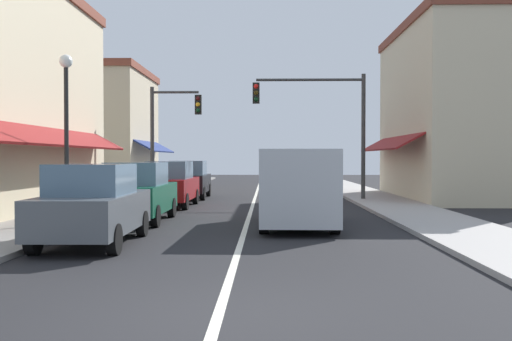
% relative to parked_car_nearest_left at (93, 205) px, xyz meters
% --- Properties ---
extents(ground_plane, '(80.00, 80.00, 0.00)m').
position_rel_parked_car_nearest_left_xyz_m(ground_plane, '(3.21, 12.35, -0.88)').
color(ground_plane, black).
extents(sidewalk_left, '(2.60, 56.00, 0.12)m').
position_rel_parked_car_nearest_left_xyz_m(sidewalk_left, '(-2.29, 12.35, -0.82)').
color(sidewalk_left, gray).
rests_on(sidewalk_left, ground).
extents(sidewalk_right, '(2.60, 56.00, 0.12)m').
position_rel_parked_car_nearest_left_xyz_m(sidewalk_right, '(8.71, 12.35, -0.82)').
color(sidewalk_right, '#A39E99').
rests_on(sidewalk_right, ground).
extents(lane_center_stripe, '(0.14, 52.00, 0.01)m').
position_rel_parked_car_nearest_left_xyz_m(lane_center_stripe, '(3.21, 12.35, -0.88)').
color(lane_center_stripe, silver).
rests_on(lane_center_stripe, ground).
extents(storefront_right_block, '(6.43, 10.20, 8.06)m').
position_rel_parked_car_nearest_left_xyz_m(storefront_right_block, '(12.57, 14.35, 3.15)').
color(storefront_right_block, beige).
rests_on(storefront_right_block, ground).
extents(storefront_far_left, '(5.47, 8.20, 7.26)m').
position_rel_parked_car_nearest_left_xyz_m(storefront_far_left, '(-5.66, 22.35, 2.76)').
color(storefront_far_left, '#BCAD8E').
rests_on(storefront_far_left, ground).
extents(parked_car_nearest_left, '(1.83, 4.13, 1.77)m').
position_rel_parked_car_nearest_left_xyz_m(parked_car_nearest_left, '(0.00, 0.00, 0.00)').
color(parked_car_nearest_left, '#4C5156').
rests_on(parked_car_nearest_left, ground).
extents(parked_car_second_left, '(1.79, 4.10, 1.77)m').
position_rel_parked_car_nearest_left_xyz_m(parked_car_second_left, '(-0.05, 4.50, 0.00)').
color(parked_car_second_left, '#0F4C33').
rests_on(parked_car_second_left, ground).
extents(parked_car_third_left, '(1.83, 4.12, 1.77)m').
position_rel_parked_car_nearest_left_xyz_m(parked_car_third_left, '(0.03, 9.78, 0.00)').
color(parked_car_third_left, maroon).
rests_on(parked_car_third_left, ground).
extents(parked_car_far_left, '(1.81, 4.11, 1.77)m').
position_rel_parked_car_nearest_left_xyz_m(parked_car_far_left, '(0.10, 14.52, 0.00)').
color(parked_car_far_left, black).
rests_on(parked_car_far_left, ground).
extents(van_in_lane, '(2.08, 5.22, 2.12)m').
position_rel_parked_car_nearest_left_xyz_m(van_in_lane, '(4.64, 3.48, 0.27)').
color(van_in_lane, '#B2B7BC').
rests_on(van_in_lane, ground).
extents(traffic_signal_mast_arm, '(4.94, 0.50, 5.58)m').
position_rel_parked_car_nearest_left_xyz_m(traffic_signal_mast_arm, '(6.30, 12.78, 2.93)').
color(traffic_signal_mast_arm, '#333333').
rests_on(traffic_signal_mast_arm, ground).
extents(traffic_signal_left_corner, '(2.42, 0.50, 5.22)m').
position_rel_parked_car_nearest_left_xyz_m(traffic_signal_left_corner, '(-0.80, 14.28, 2.53)').
color(traffic_signal_left_corner, '#333333').
rests_on(traffic_signal_left_corner, ground).
extents(street_lamp_left_near, '(0.36, 0.36, 4.71)m').
position_rel_parked_car_nearest_left_xyz_m(street_lamp_left_near, '(-1.67, 3.09, 2.30)').
color(street_lamp_left_near, black).
rests_on(street_lamp_left_near, ground).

